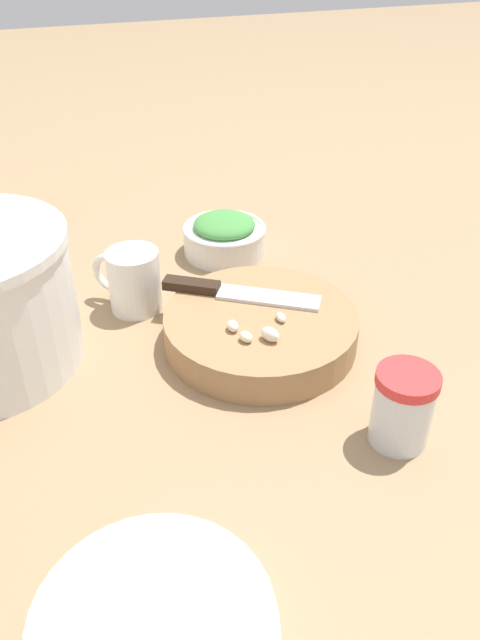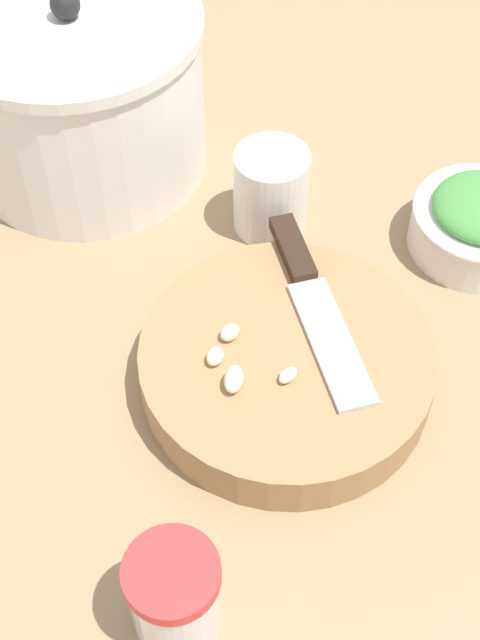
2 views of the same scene
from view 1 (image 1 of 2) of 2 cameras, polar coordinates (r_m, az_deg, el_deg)
The scene contains 8 objects.
ground_plane at distance 0.76m, azimuth 0.20°, elevation -5.08°, with size 5.00×5.00×0.00m, color #997A56.
cutting_board at distance 0.80m, azimuth 1.89°, elevation -0.79°, with size 0.25×0.25×0.04m.
chef_knife at distance 0.82m, azimuth -0.85°, elevation 2.62°, with size 0.14×0.19×0.01m.
garlic_cloves at distance 0.75m, azimuth 1.73°, elevation -0.90°, with size 0.06×0.07×0.02m.
herb_bowl at distance 1.01m, azimuth -1.44°, elevation 7.73°, with size 0.13×0.13×0.07m.
spice_jar at distance 0.67m, azimuth 14.65°, elevation -7.72°, with size 0.07×0.07×0.09m.
coffee_mug at distance 0.87m, azimuth -9.80°, elevation 3.61°, with size 0.09×0.09×0.09m.
plate_stack at distance 0.54m, azimuth -7.87°, elevation -26.05°, with size 0.20×0.20×0.03m.
Camera 1 is at (-0.55, 0.20, 0.49)m, focal length 35.00 mm.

